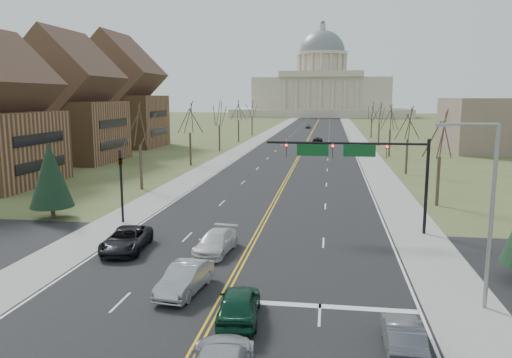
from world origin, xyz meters
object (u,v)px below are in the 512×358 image
(car_nb_inner_lead, at_px, (239,304))
(car_far_nb, at_px, (318,140))
(car_nb_outer_lead, at_px, (403,336))
(car_sb_inner_second, at_px, (216,242))
(street_light, at_px, (487,204))
(car_sb_inner_lead, at_px, (185,278))
(signal_mast, at_px, (358,157))
(signal_left, at_px, (121,178))
(car_far_sb, at_px, (308,126))
(car_sb_outer_lead, at_px, (126,239))

(car_nb_inner_lead, distance_m, car_far_nb, 90.57)
(car_nb_outer_lead, distance_m, car_sb_inner_second, 15.65)
(street_light, height_order, car_far_nb, street_light)
(car_far_nb, bearing_deg, car_nb_outer_lead, 93.69)
(car_nb_inner_lead, bearing_deg, car_nb_outer_lead, 160.28)
(street_light, distance_m, car_sb_inner_lead, 15.51)
(street_light, bearing_deg, car_nb_inner_lead, -164.63)
(signal_mast, relative_size, car_sb_inner_second, 2.45)
(car_nb_inner_lead, relative_size, car_far_nb, 0.96)
(signal_left, relative_size, car_nb_outer_lead, 1.43)
(car_far_sb, bearing_deg, signal_mast, -84.55)
(car_nb_inner_lead, bearing_deg, street_light, -169.57)
(street_light, height_order, car_far_sb, street_light)
(car_sb_inner_second, bearing_deg, car_sb_inner_lead, -85.26)
(car_sb_outer_lead, relative_size, car_far_nb, 1.14)
(signal_left, distance_m, car_nb_inner_lead, 21.20)
(car_sb_inner_lead, bearing_deg, car_sb_inner_second, 96.51)
(car_nb_outer_lead, relative_size, car_sb_inner_lead, 0.90)
(signal_mast, distance_m, car_nb_inner_lead, 18.42)
(car_nb_inner_lead, bearing_deg, car_sb_inner_lead, -45.04)
(signal_mast, xyz_separation_m, car_nb_outer_lead, (0.97, -18.52, -5.06))
(signal_mast, height_order, car_sb_outer_lead, signal_mast)
(car_sb_inner_lead, distance_m, car_sb_outer_lead, 8.83)
(street_light, bearing_deg, car_nb_outer_lead, -130.77)
(car_nb_outer_lead, bearing_deg, car_far_sb, -85.06)
(car_nb_inner_lead, relative_size, car_sb_inner_lead, 0.99)
(car_far_sb, bearing_deg, car_sb_inner_second, -88.83)
(signal_left, height_order, car_sb_inner_lead, signal_left)
(street_light, distance_m, car_sb_outer_lead, 22.21)
(car_sb_inner_lead, relative_size, car_far_nb, 0.97)
(signal_left, xyz_separation_m, car_sb_inner_lead, (9.38, -13.76, -2.94))
(car_nb_inner_lead, bearing_deg, signal_mast, -115.19)
(car_sb_inner_second, bearing_deg, car_nb_inner_lead, -65.70)
(car_far_sb, bearing_deg, car_sb_inner_lead, -88.86)
(car_sb_outer_lead, bearing_deg, signal_left, 108.73)
(street_light, xyz_separation_m, car_nb_outer_lead, (-4.33, -5.02, -4.52))
(car_sb_inner_lead, relative_size, car_sb_inner_second, 0.94)
(car_far_nb, bearing_deg, street_light, 96.70)
(car_nb_inner_lead, relative_size, car_sb_outer_lead, 0.84)
(signal_left, relative_size, car_sb_inner_second, 1.21)
(signal_left, bearing_deg, car_sb_outer_lead, -65.00)
(signal_mast, xyz_separation_m, car_far_nb, (-4.87, 73.92, -5.08))
(car_sb_outer_lead, height_order, car_sb_inner_second, car_sb_outer_lead)
(car_nb_inner_lead, height_order, car_nb_outer_lead, car_nb_inner_lead)
(street_light, relative_size, car_far_sb, 2.31)
(car_far_nb, bearing_deg, signal_mast, 93.84)
(signal_left, height_order, car_far_sb, signal_left)
(street_light, xyz_separation_m, car_sb_inner_lead, (-14.86, -0.26, -4.45))
(signal_mast, distance_m, signal_left, 19.06)
(car_far_nb, bearing_deg, car_sb_inner_lead, 87.01)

